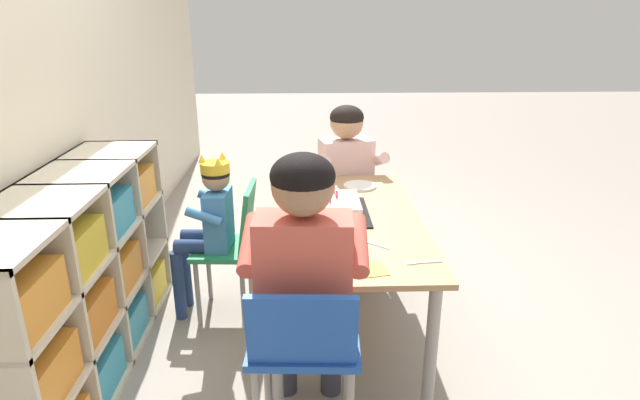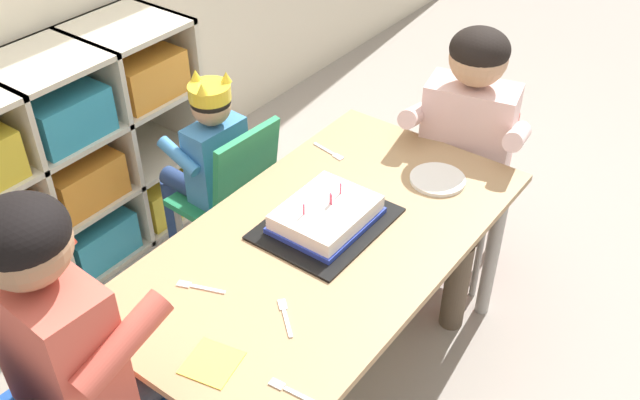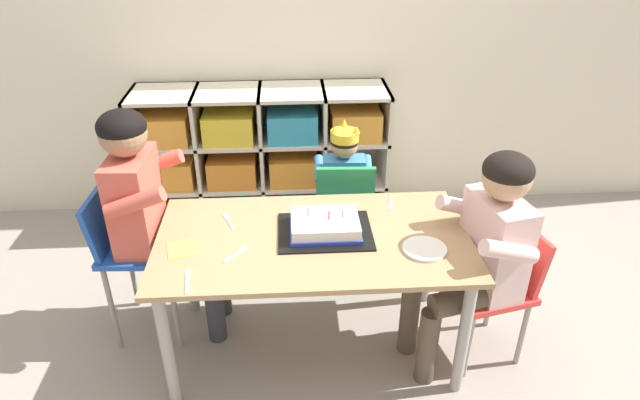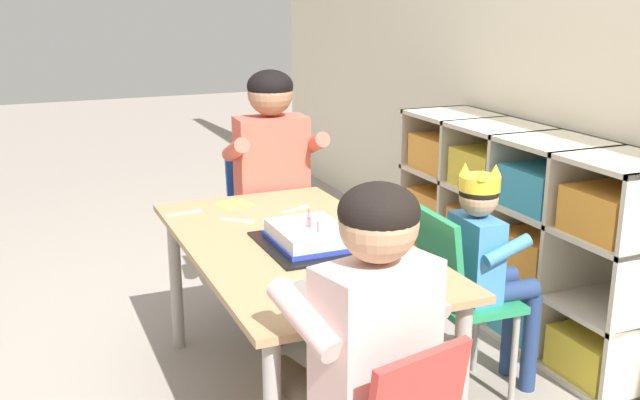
% 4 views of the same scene
% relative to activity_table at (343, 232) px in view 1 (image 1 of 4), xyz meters
% --- Properties ---
extents(ground, '(16.00, 16.00, 0.00)m').
position_rel_activity_table_xyz_m(ground, '(0.00, 0.00, -0.52)').
color(ground, gray).
extents(storage_cubby_shelf, '(1.46, 0.37, 0.84)m').
position_rel_activity_table_xyz_m(storage_cubby_shelf, '(-0.28, 1.12, -0.13)').
color(storage_cubby_shelf, beige).
rests_on(storage_cubby_shelf, ground).
extents(activity_table, '(1.28, 0.70, 0.59)m').
position_rel_activity_table_xyz_m(activity_table, '(0.00, 0.00, 0.00)').
color(activity_table, '#A37F56').
rests_on(activity_table, ground).
extents(classroom_chair_blue, '(0.32, 0.32, 0.69)m').
position_rel_activity_table_xyz_m(classroom_chair_blue, '(0.18, 0.53, -0.12)').
color(classroom_chair_blue, '#238451').
rests_on(classroom_chair_blue, ground).
extents(child_with_crown, '(0.30, 0.31, 0.84)m').
position_rel_activity_table_xyz_m(child_with_crown, '(0.19, 0.64, 0.00)').
color(child_with_crown, '#3D7FBC').
rests_on(child_with_crown, ground).
extents(classroom_chair_adult_side, '(0.37, 0.37, 0.72)m').
position_rel_activity_table_xyz_m(classroom_chair_adult_side, '(-0.79, 0.18, -0.06)').
color(classroom_chair_adult_side, '#1E4CA8').
rests_on(classroom_chair_adult_side, ground).
extents(adult_helper_seated, '(0.44, 0.42, 1.09)m').
position_rel_activity_table_xyz_m(adult_helper_seated, '(-0.67, 0.18, 0.16)').
color(adult_helper_seated, '#D15647').
rests_on(adult_helper_seated, ground).
extents(classroom_chair_guest_side, '(0.40, 0.38, 0.62)m').
position_rel_activity_table_xyz_m(classroom_chair_guest_side, '(0.78, -0.06, -0.15)').
color(classroom_chair_guest_side, red).
rests_on(classroom_chair_guest_side, ground).
extents(guest_at_table_side, '(0.47, 0.45, 0.98)m').
position_rel_activity_table_xyz_m(guest_at_table_side, '(0.68, -0.08, 0.07)').
color(guest_at_table_side, beige).
rests_on(guest_at_table_side, ground).
extents(birthday_cake_on_tray, '(0.38, 0.30, 0.10)m').
position_rel_activity_table_xyz_m(birthday_cake_on_tray, '(0.05, 0.03, 0.10)').
color(birthday_cake_on_tray, black).
rests_on(birthday_cake_on_tray, activity_table).
extents(paper_plate_stack, '(0.17, 0.17, 0.01)m').
position_rel_activity_table_xyz_m(paper_plate_stack, '(0.43, -0.12, 0.08)').
color(paper_plate_stack, white).
rests_on(paper_plate_stack, activity_table).
extents(paper_napkin_square, '(0.14, 0.14, 0.00)m').
position_rel_activity_table_xyz_m(paper_napkin_square, '(-0.52, -0.06, 0.07)').
color(paper_napkin_square, '#F4DB4C').
rests_on(paper_napkin_square, activity_table).
extents(fork_beside_plate_stack, '(0.04, 0.13, 0.00)m').
position_rel_activity_table_xyz_m(fork_beside_plate_stack, '(0.36, 0.24, 0.07)').
color(fork_beside_plate_stack, white).
rests_on(fork_beside_plate_stack, activity_table).
extents(fork_by_napkin, '(0.10, 0.11, 0.00)m').
position_rel_activity_table_xyz_m(fork_by_napkin, '(-0.30, -0.10, 0.07)').
color(fork_by_napkin, white).
rests_on(fork_by_napkin, activity_table).
extents(fork_near_child_seat, '(0.06, 0.13, 0.00)m').
position_rel_activity_table_xyz_m(fork_near_child_seat, '(-0.36, 0.15, 0.07)').
color(fork_near_child_seat, white).
rests_on(fork_near_child_seat, activity_table).
extents(fork_scattered_mid_table, '(0.03, 0.14, 0.00)m').
position_rel_activity_table_xyz_m(fork_scattered_mid_table, '(-0.47, -0.26, 0.07)').
color(fork_scattered_mid_table, white).
rests_on(fork_scattered_mid_table, activity_table).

